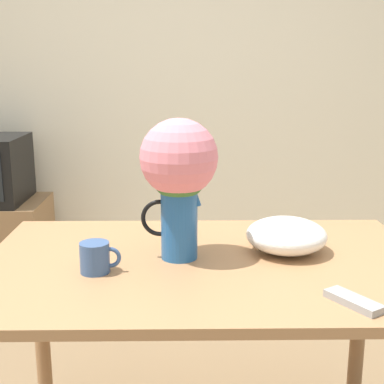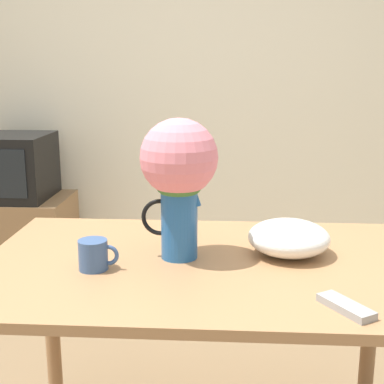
# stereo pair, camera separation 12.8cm
# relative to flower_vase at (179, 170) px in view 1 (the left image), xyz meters

# --- Properties ---
(wall_back) EXTENTS (8.00, 0.05, 2.60)m
(wall_back) POSITION_rel_flower_vase_xyz_m (-0.09, 2.03, 0.22)
(wall_back) COLOR #EDE5CC
(wall_back) RESTS_ON ground_plane
(table) EXTENTS (1.40, 0.89, 0.79)m
(table) POSITION_rel_flower_vase_xyz_m (0.08, -0.03, -0.39)
(table) COLOR #A3754C
(table) RESTS_ON ground_plane
(flower_vase) EXTENTS (0.24, 0.24, 0.44)m
(flower_vase) POSITION_rel_flower_vase_xyz_m (0.00, 0.00, 0.00)
(flower_vase) COLOR #235B9E
(flower_vase) RESTS_ON table
(coffee_mug) EXTENTS (0.12, 0.09, 0.09)m
(coffee_mug) POSITION_rel_flower_vase_xyz_m (-0.25, -0.12, -0.24)
(coffee_mug) COLOR #385689
(coffee_mug) RESTS_ON table
(white_bowl) EXTENTS (0.26, 0.26, 0.11)m
(white_bowl) POSITION_rel_flower_vase_xyz_m (0.35, 0.05, -0.23)
(white_bowl) COLOR white
(white_bowl) RESTS_ON table
(remote_control) EXTENTS (0.13, 0.16, 0.02)m
(remote_control) POSITION_rel_flower_vase_xyz_m (0.45, -0.35, -0.27)
(remote_control) COLOR #999999
(remote_control) RESTS_ON table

